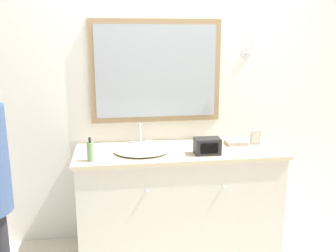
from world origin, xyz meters
TOP-DOWN VIEW (x-y plane):
  - wall_back at (-0.00, 0.66)m, footprint 8.00×0.18m
  - vanity_counter at (0.00, 0.32)m, footprint 1.68×0.62m
  - sink_basin at (-0.30, 0.29)m, footprint 0.44×0.42m
  - soap_bottle at (-0.70, 0.13)m, footprint 0.05×0.05m
  - appliance_box at (0.20, 0.17)m, footprint 0.20×0.13m
  - picture_frame at (0.67, 0.37)m, footprint 0.09×0.01m
  - hand_towel_near_sink at (0.51, 0.40)m, footprint 0.17×0.13m

SIDE VIEW (x-z plane):
  - vanity_counter at x=0.00m, z-range 0.00..0.89m
  - hand_towel_near_sink at x=0.51m, z-range 0.89..0.92m
  - sink_basin at x=-0.30m, z-range 0.81..1.00m
  - picture_frame at x=0.67m, z-range 0.89..1.01m
  - appliance_box at x=0.20m, z-range 0.89..1.01m
  - soap_bottle at x=-0.70m, z-range 0.87..1.05m
  - wall_back at x=0.00m, z-range 0.01..2.56m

